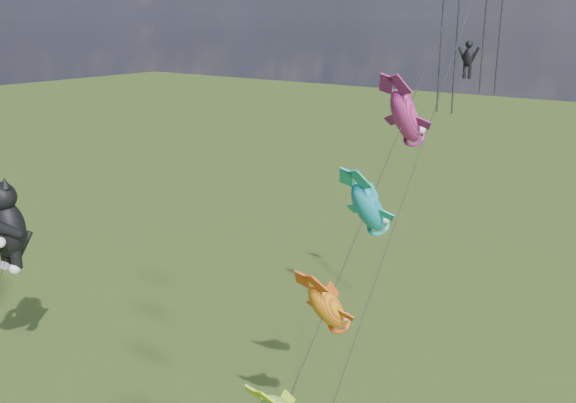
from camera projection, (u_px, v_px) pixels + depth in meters
The scene contains 3 objects.
cat_kite_rig at pixel (2, 226), 33.87m from camera, with size 2.70×4.13×11.37m.
fish_windsock_rig at pixel (327, 308), 19.67m from camera, with size 1.20×15.96×19.17m.
parafoil_rig at pixel (467, 39), 27.79m from camera, with size 1.97×17.56×24.01m.
Camera 1 is at (27.87, -10.48, 19.38)m, focal length 40.00 mm.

